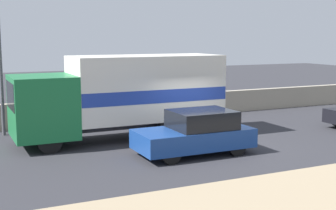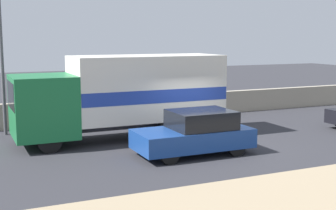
{
  "view_description": "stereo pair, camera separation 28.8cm",
  "coord_description": "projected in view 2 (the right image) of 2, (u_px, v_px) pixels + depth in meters",
  "views": [
    {
      "loc": [
        -8.22,
        -14.19,
        4.06
      ],
      "look_at": [
        -0.92,
        1.27,
        1.51
      ],
      "focal_mm": 50.0,
      "sensor_mm": 36.0,
      "label": 1
    },
    {
      "loc": [
        -7.96,
        -14.31,
        4.06
      ],
      "look_at": [
        -0.92,
        1.27,
        1.51
      ],
      "focal_mm": 50.0,
      "sensor_mm": 36.0,
      "label": 2
    }
  ],
  "objects": [
    {
      "name": "street_lamp",
      "position": [
        0.0,
        24.0,
        18.64
      ],
      "size": [
        0.56,
        0.28,
        7.87
      ],
      "color": "#4C4C51",
      "rests_on": "ground_plane"
    },
    {
      "name": "ground_plane",
      "position": [
        206.0,
        150.0,
        16.74
      ],
      "size": [
        80.0,
        80.0,
        0.0
      ],
      "primitive_type": "plane",
      "color": "#2D2D33"
    },
    {
      "name": "car_hatchback",
      "position": [
        195.0,
        133.0,
        16.03
      ],
      "size": [
        4.01,
        1.86,
        1.51
      ],
      "rotation": [
        0.0,
        0.0,
        3.14
      ],
      "color": "navy",
      "rests_on": "ground_plane"
    },
    {
      "name": "stone_wall_backdrop",
      "position": [
        139.0,
        108.0,
        22.68
      ],
      "size": [
        60.0,
        0.35,
        1.15
      ],
      "color": "#A39984",
      "rests_on": "ground_plane"
    },
    {
      "name": "box_truck",
      "position": [
        126.0,
        93.0,
        18.3
      ],
      "size": [
        8.15,
        2.47,
        3.28
      ],
      "rotation": [
        0.0,
        0.0,
        3.14
      ],
      "color": "#196B38",
      "rests_on": "ground_plane"
    },
    {
      "name": "dirt_shoulder_foreground",
      "position": [
        315.0,
        199.0,
        11.66
      ],
      "size": [
        60.0,
        4.34,
        0.04
      ],
      "color": "#9E896B",
      "rests_on": "ground_plane"
    }
  ]
}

